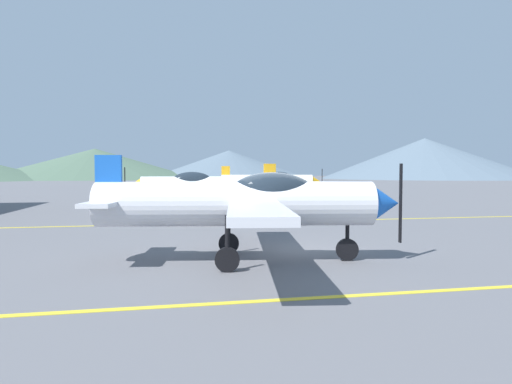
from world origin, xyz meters
TOP-DOWN VIEW (x-y plane):
  - ground_plane at (0.00, 0.00)m, footprint 400.00×400.00m
  - apron_line_near at (0.00, -4.18)m, footprint 80.00×0.16m
  - apron_line_far at (0.00, 7.23)m, footprint 80.00×0.16m
  - airplane_near at (-0.85, -0.90)m, footprint 7.69×8.81m
  - airplane_mid at (-1.10, 10.45)m, footprint 7.58×8.75m
  - airplane_far at (4.57, 20.19)m, footprint 7.70×8.79m
  - hill_centerleft at (-25.88, 128.61)m, footprint 63.03×63.03m
  - hill_centerright at (15.98, 132.13)m, footprint 52.41×52.41m
  - hill_right at (74.66, 111.56)m, footprint 64.13×64.13m

SIDE VIEW (x-z plane):
  - ground_plane at x=0.00m, z-range 0.00..0.00m
  - apron_line_near at x=0.00m, z-range 0.00..0.01m
  - apron_line_far at x=0.00m, z-range 0.00..0.01m
  - airplane_near at x=-0.85m, z-range 0.17..2.80m
  - airplane_mid at x=-1.10m, z-range 0.17..2.80m
  - airplane_far at x=4.57m, z-range 0.17..2.80m
  - hill_centerright at x=15.98m, z-range 0.00..9.21m
  - hill_centerleft at x=-25.88m, z-range 0.00..9.21m
  - hill_right at x=74.66m, z-range 0.00..12.56m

